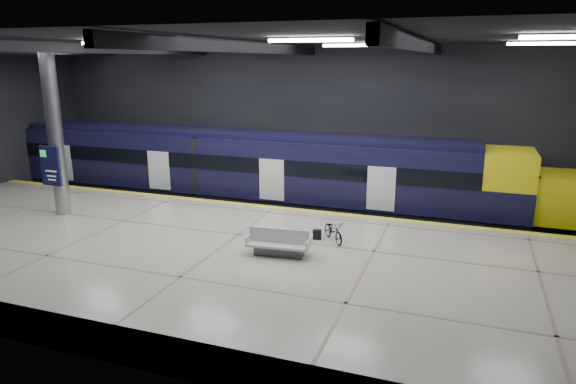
% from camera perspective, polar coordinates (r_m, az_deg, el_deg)
% --- Properties ---
extents(ground, '(30.00, 30.00, 0.00)m').
position_cam_1_polar(ground, '(20.18, -4.28, -6.82)').
color(ground, black).
rests_on(ground, ground).
extents(room_shell, '(30.10, 16.10, 8.05)m').
position_cam_1_polar(room_shell, '(18.87, -4.61, 9.58)').
color(room_shell, black).
rests_on(room_shell, ground).
extents(platform, '(30.00, 11.00, 1.10)m').
position_cam_1_polar(platform, '(17.89, -7.58, -7.88)').
color(platform, beige).
rests_on(platform, ground).
extents(safety_strip, '(30.00, 0.40, 0.01)m').
position_cam_1_polar(safety_strip, '(22.23, -1.46, -1.74)').
color(safety_strip, yellow).
rests_on(safety_strip, platform).
extents(rails, '(30.00, 1.52, 0.16)m').
position_cam_1_polar(rails, '(24.99, 0.83, -2.34)').
color(rails, gray).
rests_on(rails, ground).
extents(train, '(29.40, 2.84, 3.79)m').
position_cam_1_polar(train, '(25.15, -3.20, 2.40)').
color(train, black).
rests_on(train, ground).
extents(bench, '(2.14, 1.05, 0.91)m').
position_cam_1_polar(bench, '(16.86, -0.98, -5.98)').
color(bench, '#595B60').
rests_on(bench, platform).
extents(bicycle, '(1.31, 1.47, 0.77)m').
position_cam_1_polar(bicycle, '(18.16, 5.08, -4.31)').
color(bicycle, '#99999E').
rests_on(bicycle, platform).
extents(pannier_bag, '(0.33, 0.23, 0.35)m').
position_cam_1_polar(pannier_bag, '(18.38, 3.25, -4.73)').
color(pannier_bag, black).
rests_on(pannier_bag, platform).
extents(info_column, '(0.90, 0.78, 6.90)m').
position_cam_1_polar(info_column, '(22.70, -24.52, 5.97)').
color(info_column, '#9EA0A5').
rests_on(info_column, platform).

